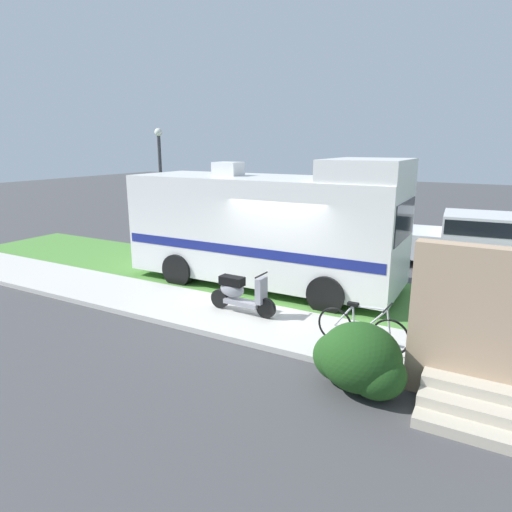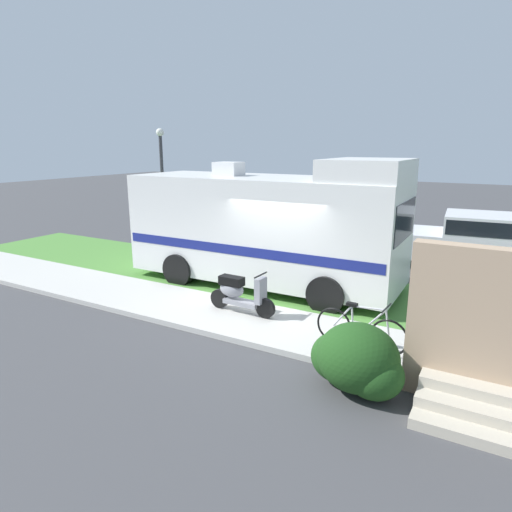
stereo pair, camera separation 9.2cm
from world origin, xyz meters
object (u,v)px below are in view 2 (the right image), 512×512
object	(u,v)px
motorhome_rv	(268,227)
bottle_spare	(409,351)
bicycle	(360,329)
scooter	(239,293)
street_lamp_post	(162,177)
bottle_green	(489,356)
pickup_truck_near	(452,237)

from	to	relation	value
motorhome_rv	bottle_spare	bearing A→B (deg)	-32.54
bicycle	motorhome_rv	bearing A→B (deg)	140.74
motorhome_rv	scooter	world-z (taller)	motorhome_rv
motorhome_rv	bottle_spare	world-z (taller)	motorhome_rv
bottle_spare	street_lamp_post	world-z (taller)	street_lamp_post
street_lamp_post	motorhome_rv	bearing A→B (deg)	-21.98
scooter	bottle_green	world-z (taller)	scooter
street_lamp_post	scooter	bearing A→B (deg)	-36.90
bicycle	bottle_green	xyz separation A→B (m)	(2.09, 0.59, -0.28)
motorhome_rv	pickup_truck_near	distance (m)	6.30
bicycle	pickup_truck_near	size ratio (longest dim) A/B	0.33
street_lamp_post	pickup_truck_near	bearing A→B (deg)	14.50
bottle_spare	street_lamp_post	bearing A→B (deg)	153.16
motorhome_rv	pickup_truck_near	bearing A→B (deg)	49.15
motorhome_rv	bicycle	size ratio (longest dim) A/B	4.22
motorhome_rv	scooter	xyz separation A→B (m)	(0.54, -2.33, -1.06)
pickup_truck_near	street_lamp_post	size ratio (longest dim) A/B	1.20
motorhome_rv	bottle_spare	size ratio (longest dim) A/B	24.11
bottle_spare	bottle_green	bearing A→B (deg)	23.69
scooter	bicycle	world-z (taller)	scooter
pickup_truck_near	street_lamp_post	xyz separation A→B (m)	(-9.64, -2.49, 1.70)
motorhome_rv	bicycle	world-z (taller)	motorhome_rv
scooter	pickup_truck_near	world-z (taller)	pickup_truck_near
bicycle	pickup_truck_near	distance (m)	7.57
pickup_truck_near	street_lamp_post	world-z (taller)	street_lamp_post
bottle_green	street_lamp_post	world-z (taller)	street_lamp_post
motorhome_rv	street_lamp_post	distance (m)	6.07
scooter	pickup_truck_near	distance (m)	7.92
scooter	street_lamp_post	distance (m)	7.89
pickup_truck_near	bottle_green	size ratio (longest dim) A/B	21.25
motorhome_rv	bottle_green	world-z (taller)	motorhome_rv
pickup_truck_near	bottle_green	xyz separation A→B (m)	(1.43, -6.94, -0.70)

